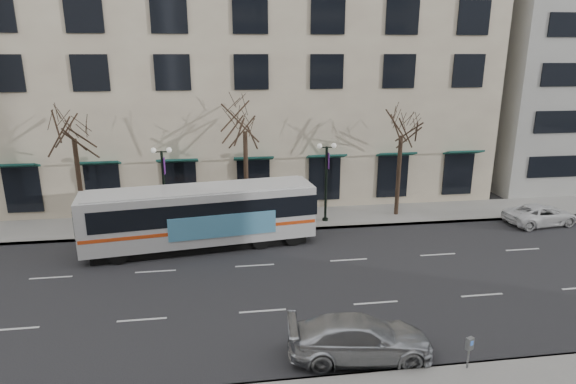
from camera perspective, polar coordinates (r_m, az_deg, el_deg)
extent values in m
plane|color=black|center=(23.16, -3.54, -11.07)|extent=(160.00, 160.00, 0.00)
cube|color=gray|center=(32.01, 4.11, -3.02)|extent=(80.00, 4.00, 0.15)
cube|color=tan|center=(41.56, -9.19, 17.96)|extent=(40.00, 20.00, 24.00)
cylinder|color=black|center=(31.51, -23.44, 0.65)|extent=(0.28, 0.28, 5.74)
cylinder|color=black|center=(30.34, -4.98, 1.60)|extent=(0.28, 0.28, 5.95)
cylinder|color=black|center=(32.46, 12.95, 1.77)|extent=(0.28, 0.28, 5.46)
cylinder|color=black|center=(30.06, -14.44, 0.06)|extent=(0.16, 0.16, 5.00)
cylinder|color=black|center=(30.78, -14.14, -4.15)|extent=(0.36, 0.36, 0.30)
cube|color=black|center=(29.49, -14.78, 4.63)|extent=(0.90, 0.06, 0.06)
sphere|color=silver|center=(29.53, -15.66, 4.78)|extent=(0.32, 0.32, 0.32)
sphere|color=silver|center=(29.42, -13.92, 4.86)|extent=(0.32, 0.32, 0.32)
cube|color=#5A217E|center=(29.65, -14.43, 3.04)|extent=(0.04, 0.45, 1.00)
cylinder|color=black|center=(30.55, 4.51, 0.79)|extent=(0.16, 0.16, 5.00)
cylinder|color=black|center=(31.25, 4.42, -3.37)|extent=(0.36, 0.36, 0.30)
cube|color=black|center=(29.99, 4.62, 5.30)|extent=(0.90, 0.06, 0.06)
sphere|color=silver|center=(29.88, 3.78, 5.47)|extent=(0.32, 0.32, 0.32)
sphere|color=silver|center=(30.07, 5.46, 5.51)|extent=(0.32, 0.32, 0.32)
cube|color=#5A217E|center=(30.19, 4.80, 3.72)|extent=(0.04, 0.45, 1.00)
cube|color=silver|center=(27.26, -10.34, -2.61)|extent=(12.92, 4.38, 2.90)
cube|color=black|center=(27.82, -10.17, -5.81)|extent=(11.87, 3.92, 0.48)
cube|color=black|center=(27.15, -9.72, -1.67)|extent=(12.42, 4.35, 1.16)
cube|color=#E54815|center=(27.42, -10.28, -3.61)|extent=(12.80, 4.39, 0.19)
cube|color=#4F98C1|center=(26.14, -7.70, -4.00)|extent=(5.76, 0.82, 1.27)
cube|color=silver|center=(26.82, -10.50, 0.39)|extent=(12.26, 4.02, 0.08)
cylinder|color=black|center=(26.64, -19.52, -7.00)|extent=(1.09, 0.43, 1.06)
cylinder|color=black|center=(28.89, -19.25, -5.15)|extent=(1.09, 0.43, 1.06)
cylinder|color=black|center=(27.05, -3.22, -5.68)|extent=(1.09, 0.43, 1.06)
cylinder|color=black|center=(29.27, -4.24, -3.96)|extent=(1.09, 0.43, 1.06)
cylinder|color=black|center=(27.48, 0.67, -5.29)|extent=(1.09, 0.43, 1.06)
cylinder|color=black|center=(29.67, -0.64, -3.63)|extent=(1.09, 0.43, 1.06)
imported|color=#B4B7BC|center=(18.20, 8.54, -16.76)|extent=(5.38, 2.59, 1.51)
imported|color=white|center=(34.73, 27.77, -2.38)|extent=(4.85, 2.65, 1.29)
cylinder|color=gray|center=(18.49, 20.56, -17.88)|extent=(0.07, 0.07, 0.81)
cube|color=gray|center=(18.20, 20.74, -16.46)|extent=(0.29, 0.24, 0.45)
cube|color=blue|center=(18.10, 20.79, -16.43)|extent=(0.12, 0.06, 0.16)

